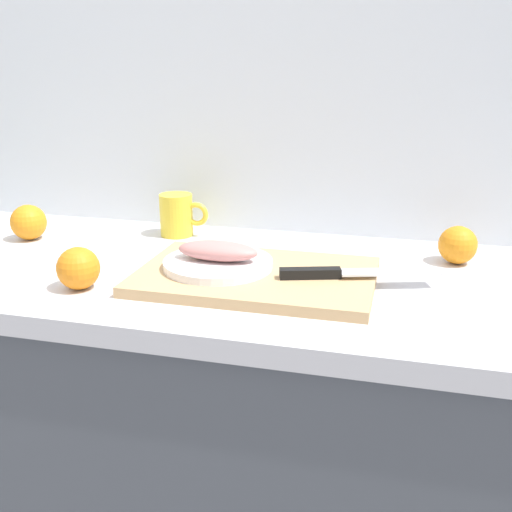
% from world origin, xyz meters
% --- Properties ---
extents(back_wall, '(3.20, 0.05, 2.50)m').
position_xyz_m(back_wall, '(0.00, 0.33, 1.25)').
color(back_wall, silver).
rests_on(back_wall, ground_plane).
extents(kitchen_counter, '(2.00, 0.60, 0.90)m').
position_xyz_m(kitchen_counter, '(0.00, 0.00, 0.45)').
color(kitchen_counter, '#4C5159').
rests_on(kitchen_counter, ground_plane).
extents(cutting_board, '(0.44, 0.29, 0.02)m').
position_xyz_m(cutting_board, '(0.24, -0.05, 0.91)').
color(cutting_board, tan).
rests_on(cutting_board, kitchen_counter).
extents(white_plate, '(0.21, 0.21, 0.01)m').
position_xyz_m(white_plate, '(0.17, -0.05, 0.93)').
color(white_plate, white).
rests_on(white_plate, cutting_board).
extents(fish_fillet, '(0.15, 0.07, 0.04)m').
position_xyz_m(fish_fillet, '(0.17, -0.05, 0.95)').
color(fish_fillet, tan).
rests_on(fish_fillet, white_plate).
extents(chef_knife, '(0.29, 0.11, 0.02)m').
position_xyz_m(chef_knife, '(0.40, -0.05, 0.93)').
color(chef_knife, silver).
rests_on(chef_knife, cutting_board).
extents(coffee_mug_1, '(0.12, 0.08, 0.10)m').
position_xyz_m(coffee_mug_1, '(-0.01, 0.20, 0.95)').
color(coffee_mug_1, yellow).
rests_on(coffee_mug_1, kitchen_counter).
extents(orange_0, '(0.08, 0.08, 0.08)m').
position_xyz_m(orange_0, '(-0.33, 0.09, 0.94)').
color(orange_0, orange).
rests_on(orange_0, kitchen_counter).
extents(orange_2, '(0.08, 0.08, 0.08)m').
position_xyz_m(orange_2, '(0.61, 0.15, 0.94)').
color(orange_2, orange).
rests_on(orange_2, kitchen_counter).
extents(orange_3, '(0.08, 0.08, 0.08)m').
position_xyz_m(orange_3, '(-0.06, -0.17, 0.94)').
color(orange_3, orange).
rests_on(orange_3, kitchen_counter).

